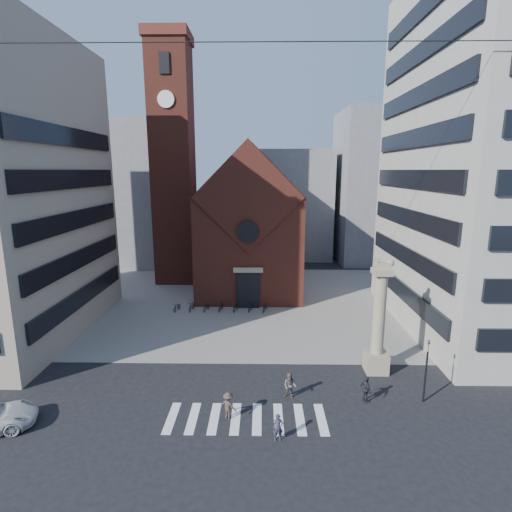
# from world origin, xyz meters

# --- Properties ---
(ground) EXTENTS (120.00, 120.00, 0.00)m
(ground) POSITION_xyz_m (0.00, 0.00, 0.00)
(ground) COLOR black
(ground) RESTS_ON ground
(piazza) EXTENTS (46.00, 30.00, 0.05)m
(piazza) POSITION_xyz_m (0.00, 19.00, 0.03)
(piazza) COLOR gray
(piazza) RESTS_ON ground
(zebra_crossing) EXTENTS (10.20, 3.20, 0.01)m
(zebra_crossing) POSITION_xyz_m (0.55, -3.00, 0.01)
(zebra_crossing) COLOR white
(zebra_crossing) RESTS_ON ground
(church) EXTENTS (12.00, 16.65, 18.00)m
(church) POSITION_xyz_m (0.00, 25.04, 7.98)
(church) COLOR brown
(church) RESTS_ON ground
(campanile) EXTENTS (5.50, 5.50, 31.20)m
(campanile) POSITION_xyz_m (-10.00, 28.00, 15.74)
(campanile) COLOR brown
(campanile) RESTS_ON ground
(bg_block_left) EXTENTS (16.00, 14.00, 22.00)m
(bg_block_left) POSITION_xyz_m (-20.00, 40.00, 11.00)
(bg_block_left) COLOR gray
(bg_block_left) RESTS_ON ground
(bg_block_mid) EXTENTS (14.00, 12.00, 18.00)m
(bg_block_mid) POSITION_xyz_m (6.00, 45.00, 9.00)
(bg_block_mid) COLOR gray
(bg_block_mid) RESTS_ON ground
(bg_block_right) EXTENTS (16.00, 14.00, 24.00)m
(bg_block_right) POSITION_xyz_m (22.00, 42.00, 12.00)
(bg_block_right) COLOR gray
(bg_block_right) RESTS_ON ground
(lion_column) EXTENTS (1.63, 1.60, 8.68)m
(lion_column) POSITION_xyz_m (10.01, 3.00, 3.46)
(lion_column) COLOR gray
(lion_column) RESTS_ON ground
(traffic_light) EXTENTS (0.13, 0.16, 4.30)m
(traffic_light) POSITION_xyz_m (12.00, -1.00, 2.29)
(traffic_light) COLOR black
(traffic_light) RESTS_ON ground
(pedestrian_0) EXTENTS (0.61, 0.43, 1.57)m
(pedestrian_0) POSITION_xyz_m (2.39, -4.94, 0.79)
(pedestrian_0) COLOR #2E2D3E
(pedestrian_0) RESTS_ON ground
(pedestrian_1) EXTENTS (1.04, 0.93, 1.77)m
(pedestrian_1) POSITION_xyz_m (3.33, -0.71, 0.88)
(pedestrian_1) COLOR #5D504A
(pedestrian_1) RESTS_ON ground
(pedestrian_2) EXTENTS (0.77, 1.11, 1.75)m
(pedestrian_2) POSITION_xyz_m (8.23, -1.07, 0.87)
(pedestrian_2) COLOR #26262D
(pedestrian_2) RESTS_ON ground
(pedestrian_3) EXTENTS (1.25, 1.06, 1.68)m
(pedestrian_3) POSITION_xyz_m (-0.54, -2.95, 0.84)
(pedestrian_3) COLOR #43332C
(pedestrian_3) RESTS_ON ground
(scooter_0) EXTENTS (0.96, 1.80, 0.90)m
(scooter_0) POSITION_xyz_m (-7.58, 15.74, 0.50)
(scooter_0) COLOR black
(scooter_0) RESTS_ON piazza
(scooter_1) EXTENTS (0.83, 1.73, 1.00)m
(scooter_1) POSITION_xyz_m (-6.01, 15.74, 0.55)
(scooter_1) COLOR black
(scooter_1) RESTS_ON piazza
(scooter_2) EXTENTS (0.96, 1.80, 0.90)m
(scooter_2) POSITION_xyz_m (-4.44, 15.74, 0.50)
(scooter_2) COLOR black
(scooter_2) RESTS_ON piazza
(scooter_3) EXTENTS (0.83, 1.73, 1.00)m
(scooter_3) POSITION_xyz_m (-2.88, 15.74, 0.55)
(scooter_3) COLOR black
(scooter_3) RESTS_ON piazza
(scooter_4) EXTENTS (0.96, 1.80, 0.90)m
(scooter_4) POSITION_xyz_m (-1.31, 15.74, 0.50)
(scooter_4) COLOR black
(scooter_4) RESTS_ON piazza
(scooter_5) EXTENTS (0.83, 1.73, 1.00)m
(scooter_5) POSITION_xyz_m (0.26, 15.74, 0.55)
(scooter_5) COLOR black
(scooter_5) RESTS_ON piazza
(scooter_6) EXTENTS (0.96, 1.80, 0.90)m
(scooter_6) POSITION_xyz_m (1.83, 15.74, 0.50)
(scooter_6) COLOR black
(scooter_6) RESTS_ON piazza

